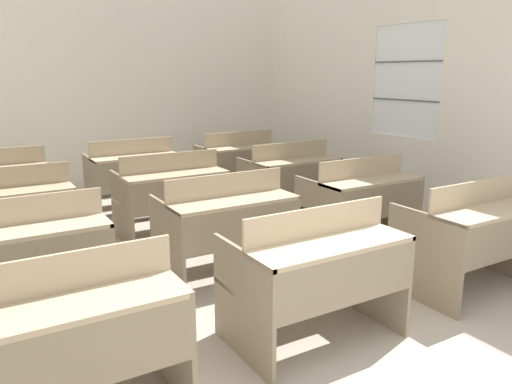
{
  "coord_description": "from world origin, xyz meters",
  "views": [
    {
      "loc": [
        -1.86,
        -1.18,
        1.76
      ],
      "look_at": [
        0.23,
        2.3,
        0.78
      ],
      "focal_mm": 35.0,
      "sensor_mm": 36.0,
      "label": 1
    }
  ],
  "objects": [
    {
      "name": "wall_back",
      "position": [
        0.0,
        6.41,
        1.54
      ],
      "size": [
        6.14,
        0.06,
        3.08
      ],
      "color": "white",
      "rests_on": "ground_plane"
    },
    {
      "name": "wall_right_with_window",
      "position": [
        3.04,
        3.18,
        1.53
      ],
      "size": [
        0.06,
        6.38,
        3.08
      ],
      "color": "white",
      "rests_on": "ground_plane"
    },
    {
      "name": "bench_front_left",
      "position": [
        -1.51,
        1.21,
        0.48
      ],
      "size": [
        1.11,
        0.73,
        0.92
      ],
      "color": "#7E6F58",
      "rests_on": "ground_plane"
    },
    {
      "name": "bench_front_center",
      "position": [
        0.06,
        1.24,
        0.48
      ],
      "size": [
        1.11,
        0.73,
        0.92
      ],
      "color": "#83745D",
      "rests_on": "ground_plane"
    },
    {
      "name": "bench_front_right",
      "position": [
        1.65,
        1.22,
        0.48
      ],
      "size": [
        1.11,
        0.73,
        0.92
      ],
      "color": "#80705A",
      "rests_on": "ground_plane"
    },
    {
      "name": "bench_second_left",
      "position": [
        -1.54,
        2.53,
        0.48
      ],
      "size": [
        1.11,
        0.73,
        0.92
      ],
      "color": "gray",
      "rests_on": "ground_plane"
    },
    {
      "name": "bench_second_center",
      "position": [
        0.06,
        2.51,
        0.48
      ],
      "size": [
        1.11,
        0.73,
        0.92
      ],
      "color": "#7E6F58",
      "rests_on": "ground_plane"
    },
    {
      "name": "bench_second_right",
      "position": [
        1.62,
        2.52,
        0.48
      ],
      "size": [
        1.11,
        0.73,
        0.92
      ],
      "color": "#81725B",
      "rests_on": "ground_plane"
    },
    {
      "name": "bench_third_left",
      "position": [
        -1.53,
        3.83,
        0.48
      ],
      "size": [
        1.11,
        0.73,
        0.92
      ],
      "color": "#796952",
      "rests_on": "ground_plane"
    },
    {
      "name": "bench_third_center",
      "position": [
        0.06,
        3.81,
        0.48
      ],
      "size": [
        1.11,
        0.73,
        0.92
      ],
      "color": "#7A6B54",
      "rests_on": "ground_plane"
    },
    {
      "name": "bench_third_right",
      "position": [
        1.65,
        3.82,
        0.48
      ],
      "size": [
        1.11,
        0.73,
        0.92
      ],
      "color": "#7C6D56",
      "rests_on": "ground_plane"
    },
    {
      "name": "bench_back_center",
      "position": [
        0.06,
        5.13,
        0.48
      ],
      "size": [
        1.11,
        0.73,
        0.92
      ],
      "color": "#82735C",
      "rests_on": "ground_plane"
    },
    {
      "name": "bench_back_right",
      "position": [
        1.64,
        5.13,
        0.48
      ],
      "size": [
        1.11,
        0.73,
        0.92
      ],
      "color": "#7F7059",
      "rests_on": "ground_plane"
    },
    {
      "name": "wastepaper_bin",
      "position": [
        2.72,
        5.92,
        0.19
      ],
      "size": [
        0.24,
        0.24,
        0.37
      ],
      "color": "#474C51",
      "rests_on": "ground_plane"
    }
  ]
}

